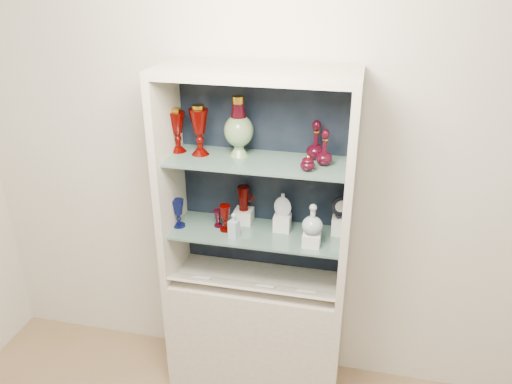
% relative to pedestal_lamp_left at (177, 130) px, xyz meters
% --- Properties ---
extents(wall_back, '(3.50, 0.02, 2.80)m').
position_rel_pedestal_lamp_left_xyz_m(wall_back, '(0.44, 0.16, -0.19)').
color(wall_back, silver).
rests_on(wall_back, ground).
extents(cabinet_base, '(1.00, 0.40, 0.75)m').
position_rel_pedestal_lamp_left_xyz_m(cabinet_base, '(0.44, -0.06, -1.21)').
color(cabinet_base, '#BFB5A3').
rests_on(cabinet_base, ground).
extents(cabinet_back_panel, '(0.98, 0.02, 1.15)m').
position_rel_pedestal_lamp_left_xyz_m(cabinet_back_panel, '(0.44, 0.13, -0.26)').
color(cabinet_back_panel, black).
rests_on(cabinet_back_panel, cabinet_base).
extents(cabinet_side_left, '(0.04, 0.40, 1.15)m').
position_rel_pedestal_lamp_left_xyz_m(cabinet_side_left, '(-0.04, -0.06, -0.26)').
color(cabinet_side_left, '#BFB5A3').
rests_on(cabinet_side_left, cabinet_base).
extents(cabinet_side_right, '(0.04, 0.40, 1.15)m').
position_rel_pedestal_lamp_left_xyz_m(cabinet_side_right, '(0.92, -0.06, -0.26)').
color(cabinet_side_right, '#BFB5A3').
rests_on(cabinet_side_right, cabinet_base).
extents(cabinet_top_cap, '(1.00, 0.40, 0.04)m').
position_rel_pedestal_lamp_left_xyz_m(cabinet_top_cap, '(0.44, -0.06, 0.33)').
color(cabinet_top_cap, '#BFB5A3').
rests_on(cabinet_top_cap, cabinet_side_left).
extents(shelf_lower, '(0.92, 0.34, 0.01)m').
position_rel_pedestal_lamp_left_xyz_m(shelf_lower, '(0.44, -0.04, -0.54)').
color(shelf_lower, slate).
rests_on(shelf_lower, cabinet_side_left).
extents(shelf_upper, '(0.92, 0.34, 0.01)m').
position_rel_pedestal_lamp_left_xyz_m(shelf_upper, '(0.44, -0.04, -0.12)').
color(shelf_upper, slate).
rests_on(shelf_upper, cabinet_side_left).
extents(label_ledge, '(0.92, 0.17, 0.09)m').
position_rel_pedestal_lamp_left_xyz_m(label_ledge, '(0.44, -0.17, -0.81)').
color(label_ledge, '#BFB5A3').
rests_on(label_ledge, cabinet_base).
extents(label_card_0, '(0.10, 0.06, 0.03)m').
position_rel_pedestal_lamp_left_xyz_m(label_card_0, '(0.52, -0.17, -0.79)').
color(label_card_0, white).
rests_on(label_card_0, label_ledge).
extents(label_card_1, '(0.10, 0.06, 0.03)m').
position_rel_pedestal_lamp_left_xyz_m(label_card_1, '(0.16, -0.17, -0.79)').
color(label_card_1, white).
rests_on(label_card_1, label_ledge).
extents(label_card_2, '(0.10, 0.06, 0.03)m').
position_rel_pedestal_lamp_left_xyz_m(label_card_2, '(0.74, -0.17, -0.79)').
color(label_card_2, white).
rests_on(label_card_2, label_ledge).
extents(pedestal_lamp_left, '(0.11, 0.11, 0.24)m').
position_rel_pedestal_lamp_left_xyz_m(pedestal_lamp_left, '(0.00, 0.00, 0.00)').
color(pedestal_lamp_left, '#4E0300').
rests_on(pedestal_lamp_left, shelf_upper).
extents(pedestal_lamp_right, '(0.10, 0.10, 0.27)m').
position_rel_pedestal_lamp_left_xyz_m(pedestal_lamp_right, '(0.13, -0.02, 0.01)').
color(pedestal_lamp_right, '#4E0300').
rests_on(pedestal_lamp_right, shelf_upper).
extents(enamel_urn, '(0.19, 0.19, 0.32)m').
position_rel_pedestal_lamp_left_xyz_m(enamel_urn, '(0.33, 0.01, 0.04)').
color(enamel_urn, '#0A462A').
rests_on(enamel_urn, shelf_upper).
extents(ruby_decanter_a, '(0.11, 0.11, 0.21)m').
position_rel_pedestal_lamp_left_xyz_m(ruby_decanter_a, '(0.78, -0.03, -0.01)').
color(ruby_decanter_a, '#380614').
rests_on(ruby_decanter_a, shelf_upper).
extents(ruby_decanter_b, '(0.11, 0.11, 0.22)m').
position_rel_pedestal_lamp_left_xyz_m(ruby_decanter_b, '(0.73, 0.05, -0.01)').
color(ruby_decanter_b, '#380614').
rests_on(ruby_decanter_b, shelf_upper).
extents(lidded_bowl, '(0.09, 0.09, 0.08)m').
position_rel_pedestal_lamp_left_xyz_m(lidded_bowl, '(0.71, -0.12, -0.08)').
color(lidded_bowl, '#380614').
rests_on(lidded_bowl, shelf_upper).
extents(cobalt_goblet, '(0.09, 0.09, 0.16)m').
position_rel_pedestal_lamp_left_xyz_m(cobalt_goblet, '(0.00, -0.07, -0.46)').
color(cobalt_goblet, '#090D3A').
rests_on(cobalt_goblet, shelf_lower).
extents(ruby_goblet_tall, '(0.08, 0.08, 0.15)m').
position_rel_pedestal_lamp_left_xyz_m(ruby_goblet_tall, '(0.27, -0.06, -0.46)').
color(ruby_goblet_tall, '#4E0300').
rests_on(ruby_goblet_tall, shelf_lower).
extents(ruby_goblet_small, '(0.07, 0.07, 0.10)m').
position_rel_pedestal_lamp_left_xyz_m(ruby_goblet_small, '(0.22, -0.03, -0.49)').
color(ruby_goblet_small, '#380614').
rests_on(ruby_goblet_small, shelf_lower).
extents(riser_ruby_pitcher, '(0.10, 0.10, 0.08)m').
position_rel_pedestal_lamp_left_xyz_m(riser_ruby_pitcher, '(0.34, 0.05, -0.50)').
color(riser_ruby_pitcher, silver).
rests_on(riser_ruby_pitcher, shelf_lower).
extents(ruby_pitcher, '(0.11, 0.07, 0.14)m').
position_rel_pedestal_lamp_left_xyz_m(ruby_pitcher, '(0.34, 0.05, -0.39)').
color(ruby_pitcher, '#4E0300').
rests_on(ruby_pitcher, riser_ruby_pitcher).
extents(clear_square_bottle, '(0.06, 0.06, 0.14)m').
position_rel_pedestal_lamp_left_xyz_m(clear_square_bottle, '(0.33, -0.12, -0.47)').
color(clear_square_bottle, '#99A8B4').
rests_on(clear_square_bottle, shelf_lower).
extents(riser_flat_flask, '(0.09, 0.09, 0.09)m').
position_rel_pedestal_lamp_left_xyz_m(riser_flat_flask, '(0.57, 0.01, -0.49)').
color(riser_flat_flask, silver).
rests_on(riser_flat_flask, shelf_lower).
extents(flat_flask, '(0.10, 0.05, 0.13)m').
position_rel_pedestal_lamp_left_xyz_m(flat_flask, '(0.57, 0.01, -0.38)').
color(flat_flask, silver).
rests_on(flat_flask, riser_flat_flask).
extents(riser_clear_round_decanter, '(0.09, 0.09, 0.07)m').
position_rel_pedestal_lamp_left_xyz_m(riser_clear_round_decanter, '(0.75, -0.12, -0.50)').
color(riser_clear_round_decanter, silver).
rests_on(riser_clear_round_decanter, shelf_lower).
extents(clear_round_decanter, '(0.11, 0.11, 0.16)m').
position_rel_pedestal_lamp_left_xyz_m(clear_round_decanter, '(0.75, -0.12, -0.39)').
color(clear_round_decanter, '#99A8B4').
rests_on(clear_round_decanter, riser_clear_round_decanter).
extents(riser_cameo_medallion, '(0.08, 0.08, 0.10)m').
position_rel_pedestal_lamp_left_xyz_m(riser_cameo_medallion, '(0.88, 0.03, -0.49)').
color(riser_cameo_medallion, silver).
rests_on(riser_cameo_medallion, shelf_lower).
extents(cameo_medallion, '(0.12, 0.08, 0.13)m').
position_rel_pedestal_lamp_left_xyz_m(cameo_medallion, '(0.88, 0.03, -0.37)').
color(cameo_medallion, black).
rests_on(cameo_medallion, riser_cameo_medallion).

